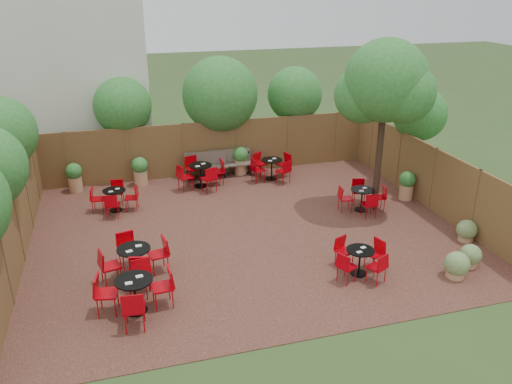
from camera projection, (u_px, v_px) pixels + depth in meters
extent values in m
plane|color=#354F23|center=(247.00, 232.00, 14.82)|extent=(80.00, 80.00, 0.00)
cube|color=#3B1E18|center=(247.00, 231.00, 14.82)|extent=(12.00, 10.00, 0.02)
cube|color=brown|center=(212.00, 148.00, 18.88)|extent=(12.00, 0.08, 2.00)
cube|color=brown|center=(17.00, 226.00, 12.91)|extent=(0.08, 10.00, 2.00)
cube|color=brown|center=(433.00, 179.00, 15.97)|extent=(0.08, 10.00, 2.00)
cube|color=silver|center=(75.00, 58.00, 19.24)|extent=(5.00, 4.00, 8.00)
sphere|color=#256C23|center=(123.00, 106.00, 18.12)|extent=(2.03, 2.03, 2.03)
sphere|color=#256C23|center=(220.00, 95.00, 18.84)|extent=(2.78, 2.78, 2.78)
sphere|color=#256C23|center=(295.00, 94.00, 19.86)|extent=(2.12, 2.12, 2.12)
sphere|color=#256C23|center=(420.00, 114.00, 17.31)|extent=(1.81, 1.81, 1.81)
cylinder|color=black|center=(380.00, 144.00, 15.52)|extent=(0.26, 0.26, 4.24)
sphere|color=#256C23|center=(386.00, 81.00, 14.78)|extent=(2.43, 2.43, 2.43)
sphere|color=#256C23|center=(363.00, 95.00, 15.19)|extent=(1.70, 1.70, 1.70)
sphere|color=#256C23|center=(405.00, 93.00, 14.64)|extent=(1.77, 1.77, 1.77)
cube|color=brown|center=(232.00, 164.00, 18.85)|extent=(1.55, 0.47, 0.05)
cube|color=brown|center=(230.00, 155.00, 18.92)|extent=(1.55, 0.12, 0.47)
cube|color=black|center=(213.00, 172.00, 18.76)|extent=(0.06, 0.46, 0.41)
cube|color=black|center=(250.00, 169.00, 19.12)|extent=(0.06, 0.46, 0.41)
cube|color=brown|center=(206.00, 167.00, 18.61)|extent=(1.56, 0.62, 0.05)
cube|color=brown|center=(205.00, 158.00, 18.69)|extent=(1.52, 0.28, 0.46)
cube|color=black|center=(188.00, 175.00, 18.53)|extent=(0.11, 0.46, 0.41)
cube|color=black|center=(225.00, 171.00, 18.88)|extent=(0.11, 0.46, 0.41)
cylinder|color=black|center=(358.00, 273.00, 12.67)|extent=(0.40, 0.40, 0.03)
cylinder|color=black|center=(359.00, 262.00, 12.55)|extent=(0.05, 0.05, 0.63)
cylinder|color=black|center=(360.00, 250.00, 12.42)|extent=(0.69, 0.69, 0.03)
cube|color=white|center=(363.00, 247.00, 12.51)|extent=(0.15, 0.13, 0.01)
cube|color=white|center=(359.00, 252.00, 12.30)|extent=(0.15, 0.13, 0.01)
cylinder|color=black|center=(271.00, 179.00, 18.68)|extent=(0.44, 0.44, 0.03)
cylinder|color=black|center=(272.00, 169.00, 18.55)|extent=(0.05, 0.05, 0.70)
cylinder|color=black|center=(272.00, 160.00, 18.41)|extent=(0.76, 0.76, 0.03)
cube|color=white|center=(274.00, 158.00, 18.50)|extent=(0.17, 0.15, 0.01)
cube|color=white|center=(270.00, 161.00, 18.27)|extent=(0.17, 0.15, 0.01)
cylinder|color=black|center=(201.00, 186.00, 18.02)|extent=(0.47, 0.47, 0.03)
cylinder|color=black|center=(200.00, 176.00, 17.87)|extent=(0.05, 0.05, 0.75)
cylinder|color=black|center=(200.00, 165.00, 17.72)|extent=(0.81, 0.81, 0.03)
cube|color=white|center=(203.00, 164.00, 17.82)|extent=(0.17, 0.13, 0.02)
cube|color=white|center=(198.00, 166.00, 17.57)|extent=(0.17, 0.13, 0.02)
cylinder|color=black|center=(136.00, 276.00, 12.53)|extent=(0.47, 0.47, 0.03)
cylinder|color=black|center=(135.00, 263.00, 12.39)|extent=(0.05, 0.05, 0.74)
cylinder|color=black|center=(133.00, 249.00, 12.24)|extent=(0.81, 0.81, 0.03)
cube|color=white|center=(139.00, 246.00, 12.34)|extent=(0.16, 0.13, 0.02)
cube|color=white|center=(129.00, 251.00, 12.09)|extent=(0.16, 0.13, 0.02)
cylinder|color=black|center=(137.00, 310.00, 11.25)|extent=(0.47, 0.47, 0.03)
cylinder|color=black|center=(135.00, 296.00, 11.10)|extent=(0.05, 0.05, 0.75)
cylinder|color=black|center=(134.00, 280.00, 10.95)|extent=(0.82, 0.82, 0.03)
cube|color=white|center=(139.00, 276.00, 11.05)|extent=(0.16, 0.12, 0.02)
cube|color=white|center=(129.00, 283.00, 10.80)|extent=(0.16, 0.12, 0.02)
cylinder|color=black|center=(361.00, 210.00, 16.17)|extent=(0.42, 0.42, 0.03)
cylinder|color=black|center=(362.00, 200.00, 16.04)|extent=(0.05, 0.05, 0.66)
cylinder|color=black|center=(362.00, 190.00, 15.91)|extent=(0.72, 0.72, 0.03)
cube|color=white|center=(365.00, 188.00, 16.00)|extent=(0.15, 0.12, 0.01)
cube|color=white|center=(361.00, 191.00, 15.78)|extent=(0.15, 0.12, 0.01)
cylinder|color=black|center=(116.00, 210.00, 16.14)|extent=(0.41, 0.41, 0.03)
cylinder|color=black|center=(115.00, 200.00, 16.01)|extent=(0.05, 0.05, 0.65)
cylinder|color=black|center=(114.00, 191.00, 15.89)|extent=(0.71, 0.71, 0.03)
cube|color=white|center=(117.00, 189.00, 15.97)|extent=(0.13, 0.10, 0.01)
cube|color=white|center=(111.00, 192.00, 15.75)|extent=(0.13, 0.10, 0.01)
cylinder|color=tan|center=(141.00, 178.00, 18.04)|extent=(0.47, 0.47, 0.53)
sphere|color=#256C23|center=(140.00, 165.00, 17.86)|extent=(0.56, 0.56, 0.56)
cylinder|color=tan|center=(241.00, 167.00, 19.11)|extent=(0.47, 0.47, 0.54)
sphere|color=#256C23|center=(240.00, 155.00, 18.92)|extent=(0.56, 0.56, 0.56)
cylinder|color=tan|center=(76.00, 184.00, 17.52)|extent=(0.46, 0.46, 0.52)
sphere|color=#256C23|center=(74.00, 171.00, 17.34)|extent=(0.55, 0.55, 0.55)
cylinder|color=tan|center=(406.00, 192.00, 16.90)|extent=(0.44, 0.44, 0.50)
sphere|color=#256C23|center=(407.00, 179.00, 16.73)|extent=(0.52, 0.52, 0.52)
cylinder|color=tan|center=(469.00, 263.00, 12.99)|extent=(0.40, 0.40, 0.18)
sphere|color=#607E41|center=(470.00, 255.00, 12.90)|extent=(0.55, 0.55, 0.55)
cylinder|color=tan|center=(455.00, 273.00, 12.51)|extent=(0.45, 0.45, 0.20)
sphere|color=#607E41|center=(457.00, 264.00, 12.42)|extent=(0.61, 0.61, 0.61)
cylinder|color=tan|center=(466.00, 237.00, 14.27)|extent=(0.41, 0.41, 0.19)
sphere|color=#607E41|center=(467.00, 230.00, 14.18)|extent=(0.56, 0.56, 0.56)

